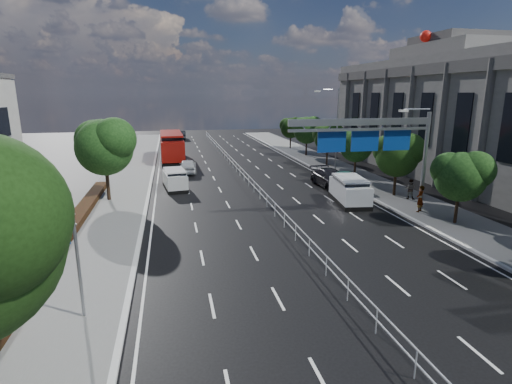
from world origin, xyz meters
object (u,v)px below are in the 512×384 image
object	(u,v)px
overhead_gantry	(376,136)
pedestrian_b	(410,189)
parked_car_dark	(330,178)
pedestrian_a	(420,199)
near_car_silver	(188,166)
red_bus	(172,146)
silver_minivan	(350,190)
toilet_sign	(63,249)
parked_car_teal	(346,181)
near_car_dark	(181,135)
white_minivan	(175,179)

from	to	relation	value
overhead_gantry	pedestrian_b	distance (m)	7.49
parked_car_dark	pedestrian_a	bearing A→B (deg)	-74.95
near_car_silver	parked_car_dark	size ratio (longest dim) A/B	0.80
red_bus	silver_minivan	bearing A→B (deg)	-62.71
toilet_sign	overhead_gantry	world-z (taller)	overhead_gantry
parked_car_dark	pedestrian_b	world-z (taller)	pedestrian_b
overhead_gantry	parked_car_teal	world-z (taller)	overhead_gantry
pedestrian_a	red_bus	bearing A→B (deg)	-93.62
toilet_sign	pedestrian_b	world-z (taller)	toilet_sign
pedestrian_b	silver_minivan	bearing A→B (deg)	33.62
near_car_silver	overhead_gantry	bearing A→B (deg)	126.64
toilet_sign	near_car_dark	distance (m)	61.78
white_minivan	pedestrian_b	world-z (taller)	white_minivan
white_minivan	overhead_gantry	bearing A→B (deg)	-46.51
white_minivan	pedestrian_b	xyz separation A→B (m)	(18.47, -8.03, 0.07)
near_car_dark	pedestrian_b	size ratio (longest dim) A/B	3.04
overhead_gantry	near_car_silver	distance (m)	22.49
overhead_gantry	parked_car_dark	distance (m)	10.17
toilet_sign	red_bus	xyz separation A→B (m)	(4.10, 38.02, -1.12)
near_car_silver	pedestrian_a	distance (m)	24.38
white_minivan	silver_minivan	distance (m)	15.45
toilet_sign	parked_car_dark	bearing A→B (deg)	46.07
overhead_gantry	parked_car_dark	bearing A→B (deg)	86.12
pedestrian_b	near_car_dark	bearing A→B (deg)	-33.21
overhead_gantry	white_minivan	world-z (taller)	overhead_gantry
near_car_dark	parked_car_teal	size ratio (longest dim) A/B	0.89
white_minivan	pedestrian_a	bearing A→B (deg)	-40.75
pedestrian_a	pedestrian_b	bearing A→B (deg)	-147.13
parked_car_dark	near_car_silver	bearing A→B (deg)	140.09
silver_minivan	pedestrian_b	bearing A→B (deg)	3.82
toilet_sign	parked_car_dark	xyz separation A→B (m)	(18.30, 19.00, -2.13)
silver_minivan	pedestrian_a	xyz separation A→B (m)	(3.69, -3.74, 0.09)
toilet_sign	parked_car_teal	size ratio (longest dim) A/B	0.79
silver_minivan	pedestrian_a	distance (m)	5.25
near_car_silver	pedestrian_b	world-z (taller)	pedestrian_b
parked_car_teal	pedestrian_a	distance (m)	8.15
red_bus	pedestrian_b	distance (m)	31.10
pedestrian_b	overhead_gantry	bearing A→B (deg)	69.17
overhead_gantry	near_car_silver	bearing A→B (deg)	123.08
pedestrian_a	toilet_sign	bearing A→B (deg)	-10.41
near_car_silver	pedestrian_b	size ratio (longest dim) A/B	2.75
red_bus	near_car_dark	xyz separation A→B (m)	(1.84, 23.43, -1.01)
white_minivan	parked_car_teal	bearing A→B (deg)	-20.27
toilet_sign	pedestrian_b	bearing A→B (deg)	30.03
parked_car_teal	overhead_gantry	bearing A→B (deg)	-94.43
pedestrian_a	pedestrian_b	xyz separation A→B (m)	(1.38, 3.38, -0.15)
overhead_gantry	parked_car_dark	size ratio (longest dim) A/B	1.83
white_minivan	parked_car_dark	distance (m)	14.23
silver_minivan	parked_car_teal	xyz separation A→B (m)	(1.62, 4.13, -0.25)
near_car_silver	pedestrian_a	world-z (taller)	pedestrian_a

